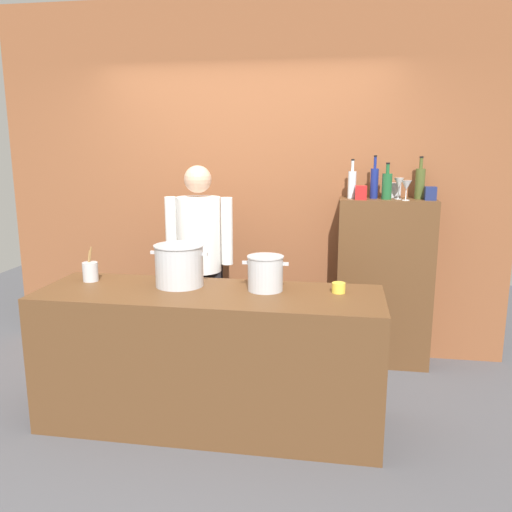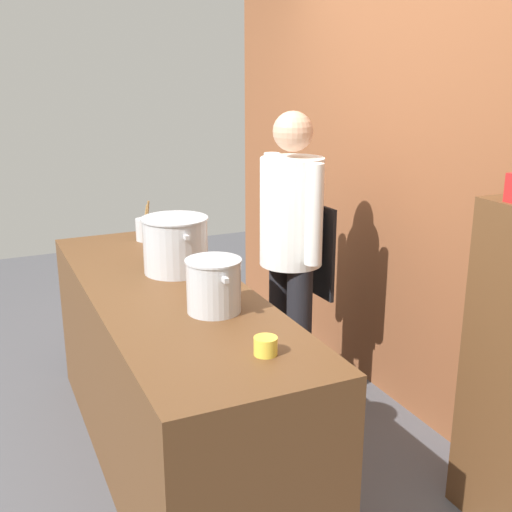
{
  "view_description": "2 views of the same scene",
  "coord_description": "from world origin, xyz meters",
  "px_view_note": "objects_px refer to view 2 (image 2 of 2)",
  "views": [
    {
      "loc": [
        0.83,
        -3.14,
        1.82
      ],
      "look_at": [
        0.24,
        0.4,
        1.06
      ],
      "focal_mm": 37.07,
      "sensor_mm": 36.0,
      "label": 1
    },
    {
      "loc": [
        2.67,
        -0.77,
        1.88
      ],
      "look_at": [
        0.03,
        0.43,
        1.01
      ],
      "focal_mm": 44.69,
      "sensor_mm": 36.0,
      "label": 2
    }
  ],
  "objects_px": {
    "stockpot_small": "(214,285)",
    "butter_jar": "(266,346)",
    "chef": "(292,242)",
    "stockpot_large": "(175,245)",
    "utensil_crock": "(145,229)"
  },
  "relations": [
    {
      "from": "chef",
      "to": "stockpot_small",
      "type": "relative_size",
      "value": 5.59
    },
    {
      "from": "stockpot_small",
      "to": "utensil_crock",
      "type": "relative_size",
      "value": 1.27
    },
    {
      "from": "stockpot_large",
      "to": "utensil_crock",
      "type": "xyz_separation_m",
      "value": [
        -0.64,
        0.01,
        -0.07
      ]
    },
    {
      "from": "chef",
      "to": "stockpot_large",
      "type": "distance_m",
      "value": 0.68
    },
    {
      "from": "chef",
      "to": "butter_jar",
      "type": "distance_m",
      "value": 1.28
    },
    {
      "from": "utensil_crock",
      "to": "butter_jar",
      "type": "height_order",
      "value": "utensil_crock"
    },
    {
      "from": "stockpot_large",
      "to": "stockpot_small",
      "type": "distance_m",
      "value": 0.58
    },
    {
      "from": "stockpot_small",
      "to": "utensil_crock",
      "type": "xyz_separation_m",
      "value": [
        -1.21,
        0.03,
        -0.05
      ]
    },
    {
      "from": "chef",
      "to": "stockpot_large",
      "type": "height_order",
      "value": "chef"
    },
    {
      "from": "chef",
      "to": "stockpot_small",
      "type": "distance_m",
      "value": 0.93
    },
    {
      "from": "stockpot_large",
      "to": "stockpot_small",
      "type": "height_order",
      "value": "stockpot_large"
    },
    {
      "from": "chef",
      "to": "stockpot_large",
      "type": "xyz_separation_m",
      "value": [
        0.05,
        -0.67,
        0.07
      ]
    },
    {
      "from": "stockpot_large",
      "to": "butter_jar",
      "type": "xyz_separation_m",
      "value": [
        1.04,
        -0.0,
        -0.11
      ]
    },
    {
      "from": "stockpot_large",
      "to": "utensil_crock",
      "type": "relative_size",
      "value": 1.65
    },
    {
      "from": "stockpot_small",
      "to": "butter_jar",
      "type": "bearing_deg",
      "value": 2.11
    }
  ]
}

